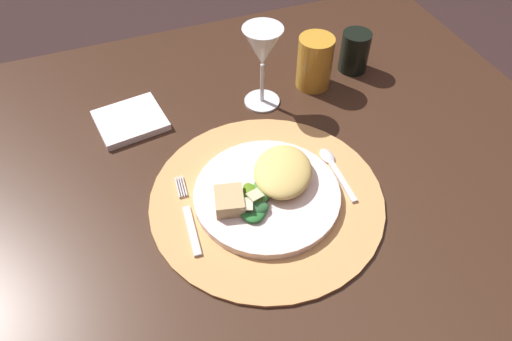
# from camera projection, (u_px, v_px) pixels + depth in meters

# --- Properties ---
(ground_plane) EXTENTS (6.00, 6.00, 0.00)m
(ground_plane) POSITION_uv_depth(u_px,v_px,m) (265.00, 337.00, 1.39)
(ground_plane) COLOR #31201E
(dining_table) EXTENTS (1.14, 0.99, 0.74)m
(dining_table) POSITION_uv_depth(u_px,v_px,m) (269.00, 218.00, 0.95)
(dining_table) COLOR #3A2317
(dining_table) RESTS_ON ground
(placemat) EXTENTS (0.39, 0.39, 0.01)m
(placemat) POSITION_uv_depth(u_px,v_px,m) (267.00, 198.00, 0.78)
(placemat) COLOR tan
(placemat) RESTS_ON dining_table
(dinner_plate) EXTENTS (0.24, 0.24, 0.01)m
(dinner_plate) POSITION_uv_depth(u_px,v_px,m) (267.00, 194.00, 0.78)
(dinner_plate) COLOR silver
(dinner_plate) RESTS_ON placemat
(pasta_serving) EXTENTS (0.14, 0.15, 0.03)m
(pasta_serving) POSITION_uv_depth(u_px,v_px,m) (284.00, 171.00, 0.78)
(pasta_serving) COLOR #E0BF66
(pasta_serving) RESTS_ON dinner_plate
(salad_greens) EXTENTS (0.08, 0.09, 0.03)m
(salad_greens) POSITION_uv_depth(u_px,v_px,m) (253.00, 201.00, 0.75)
(salad_greens) COLOR #397C2D
(salad_greens) RESTS_ON dinner_plate
(bread_piece) EXTENTS (0.06, 0.06, 0.02)m
(bread_piece) POSITION_uv_depth(u_px,v_px,m) (229.00, 201.00, 0.74)
(bread_piece) COLOR tan
(bread_piece) RESTS_ON dinner_plate
(fork) EXTENTS (0.03, 0.16, 0.00)m
(fork) POSITION_uv_depth(u_px,v_px,m) (189.00, 218.00, 0.75)
(fork) COLOR silver
(fork) RESTS_ON placemat
(spoon) EXTENTS (0.02, 0.13, 0.01)m
(spoon) POSITION_uv_depth(u_px,v_px,m) (333.00, 166.00, 0.83)
(spoon) COLOR silver
(spoon) RESTS_ON placemat
(napkin) EXTENTS (0.14, 0.13, 0.01)m
(napkin) POSITION_uv_depth(u_px,v_px,m) (130.00, 120.00, 0.91)
(napkin) COLOR white
(napkin) RESTS_ON dining_table
(wine_glass) EXTENTS (0.08, 0.08, 0.17)m
(wine_glass) POSITION_uv_depth(u_px,v_px,m) (263.00, 50.00, 0.87)
(wine_glass) COLOR silver
(wine_glass) RESTS_ON dining_table
(amber_tumbler) EXTENTS (0.07, 0.07, 0.11)m
(amber_tumbler) POSITION_uv_depth(u_px,v_px,m) (315.00, 62.00, 0.95)
(amber_tumbler) COLOR gold
(amber_tumbler) RESTS_ON dining_table
(dark_tumbler) EXTENTS (0.06, 0.06, 0.09)m
(dark_tumbler) POSITION_uv_depth(u_px,v_px,m) (355.00, 52.00, 1.00)
(dark_tumbler) COLOR black
(dark_tumbler) RESTS_ON dining_table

